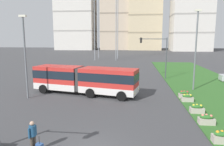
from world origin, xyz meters
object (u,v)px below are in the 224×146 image
(articulated_bus, at_px, (85,79))
(apartment_tower_west, at_px, (76,13))
(traffic_light_far_right, at_px, (157,51))
(apartment_tower_eastcentre, at_px, (192,7))
(flower_planter_1, at_px, (207,119))
(flower_planter_3, at_px, (187,98))
(apartment_tower_centre, at_px, (145,17))
(flower_planter_2, at_px, (197,109))
(pedestrian_crossing, at_px, (33,134))
(flower_planter_0, at_px, (222,137))
(streetlight_left, at_px, (25,53))
(streetlight_median, at_px, (196,47))
(flower_planter_4, at_px, (184,94))
(apartment_tower_westcentre, at_px, (116,15))

(articulated_bus, height_order, apartment_tower_west, apartment_tower_west)
(traffic_light_far_right, xyz_separation_m, apartment_tower_eastcentre, (24.23, 77.68, 17.26))
(flower_planter_1, relative_size, flower_planter_3, 1.00)
(articulated_bus, relative_size, flower_planter_1, 10.95)
(apartment_tower_west, bearing_deg, apartment_tower_centre, 1.07)
(flower_planter_2, distance_m, apartment_tower_centre, 102.11)
(flower_planter_2, bearing_deg, flower_planter_3, 90.00)
(pedestrian_crossing, xyz_separation_m, flower_planter_0, (10.62, 1.96, -0.58))
(flower_planter_3, bearing_deg, flower_planter_1, -90.00)
(apartment_tower_centre, bearing_deg, apartment_tower_west, -178.93)
(streetlight_left, bearing_deg, apartment_tower_west, 102.50)
(streetlight_left, height_order, streetlight_median, streetlight_median)
(articulated_bus, relative_size, flower_planter_4, 10.95)
(flower_planter_1, relative_size, flower_planter_4, 1.00)
(articulated_bus, xyz_separation_m, flower_planter_1, (10.63, -7.47, -1.23))
(apartment_tower_centre, relative_size, apartment_tower_eastcentre, 0.83)
(flower_planter_3, xyz_separation_m, apartment_tower_west, (-37.62, 96.71, 19.43))
(flower_planter_0, bearing_deg, flower_planter_1, 90.00)
(streetlight_median, relative_size, apartment_tower_west, 0.24)
(pedestrian_crossing, distance_m, flower_planter_4, 15.61)
(pedestrian_crossing, height_order, apartment_tower_centre, apartment_tower_centre)
(flower_planter_3, xyz_separation_m, traffic_light_far_right, (-1.74, 11.79, 3.89))
(pedestrian_crossing, distance_m, flower_planter_0, 10.81)
(flower_planter_3, xyz_separation_m, streetlight_left, (-16.12, -0.29, 4.21))
(apartment_tower_westcentre, xyz_separation_m, apartment_tower_eastcentre, (38.12, -10.14, 2.53))
(pedestrian_crossing, xyz_separation_m, flower_planter_4, (10.62, 11.44, -0.58))
(flower_planter_4, bearing_deg, streetlight_left, -174.50)
(traffic_light_far_right, xyz_separation_m, apartment_tower_westcentre, (-13.89, 87.81, 14.73))
(articulated_bus, relative_size, flower_planter_0, 10.95)
(apartment_tower_centre, distance_m, apartment_tower_eastcentre, 23.93)
(pedestrian_crossing, height_order, streetlight_left, streetlight_left)
(apartment_tower_westcentre, bearing_deg, pedestrian_crossing, -87.38)
(flower_planter_4, bearing_deg, apartment_tower_west, 111.51)
(flower_planter_4, distance_m, streetlight_left, 16.73)
(flower_planter_2, xyz_separation_m, apartment_tower_westcentre, (-15.63, 102.79, 18.62))
(traffic_light_far_right, xyz_separation_m, streetlight_median, (3.64, -6.79, 0.82))
(traffic_light_far_right, distance_m, apartment_tower_centre, 86.72)
(streetlight_median, relative_size, apartment_tower_eastcentre, 0.22)
(flower_planter_0, relative_size, flower_planter_2, 1.00)
(traffic_light_far_right, bearing_deg, apartment_tower_eastcentre, 72.68)
(streetlight_median, bearing_deg, flower_planter_4, -116.96)
(flower_planter_0, distance_m, flower_planter_2, 5.02)
(articulated_bus, distance_m, apartment_tower_eastcentre, 95.66)
(articulated_bus, bearing_deg, pedestrian_crossing, -89.95)
(flower_planter_0, xyz_separation_m, streetlight_median, (1.90, 13.21, 4.70))
(flower_planter_2, distance_m, flower_planter_4, 4.46)
(flower_planter_4, bearing_deg, articulated_bus, 176.27)
(flower_planter_0, bearing_deg, traffic_light_far_right, 94.97)
(flower_planter_1, height_order, flower_planter_3, same)
(pedestrian_crossing, relative_size, apartment_tower_eastcentre, 0.04)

